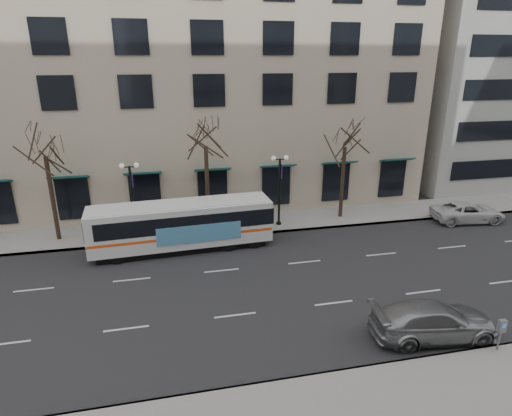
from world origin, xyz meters
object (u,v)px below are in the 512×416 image
object	(u,v)px
lamp_post_right	(279,187)
city_bus	(183,224)
silver_car	(434,321)
tree_far_left	(43,141)
white_pickup	(468,212)
lamp_post_left	(132,197)
pay_station	(502,328)
tree_far_right	(346,134)
tree_far_mid	(205,132)

from	to	relation	value
lamp_post_right	city_bus	world-z (taller)	lamp_post_right
silver_car	lamp_post_right	bearing A→B (deg)	18.51
tree_far_left	white_pickup	xyz separation A→B (m)	(29.01, -2.60, -5.97)
lamp_post_left	lamp_post_right	distance (m)	10.00
silver_car	white_pickup	world-z (taller)	silver_car
tree_far_left	lamp_post_right	world-z (taller)	tree_far_left
tree_far_left	city_bus	bearing A→B (deg)	-20.36
lamp_post_right	city_bus	xyz separation A→B (m)	(-6.93, -2.40, -1.27)
lamp_post_right	silver_car	xyz separation A→B (m)	(3.17, -13.94, -2.15)
white_pickup	silver_car	bearing A→B (deg)	144.54
city_bus	pay_station	bearing A→B (deg)	-50.37
tree_far_right	lamp_post_right	bearing A→B (deg)	-173.15
lamp_post_left	white_pickup	xyz separation A→B (m)	(24.00, -2.00, -2.22)
silver_car	tree_far_mid	bearing A→B (deg)	35.06
tree_far_mid	white_pickup	bearing A→B (deg)	-7.79
city_bus	tree_far_left	bearing A→B (deg)	156.56
tree_far_left	tree_far_right	world-z (taller)	tree_far_left
lamp_post_left	silver_car	size ratio (longest dim) A/B	0.95
tree_far_mid	lamp_post_left	xyz separation A→B (m)	(-4.99, -0.60, -3.96)
tree_far_left	lamp_post_right	xyz separation A→B (m)	(15.01, -0.60, -3.75)
tree_far_left	pay_station	distance (m)	26.40
tree_far_right	white_pickup	size ratio (longest dim) A/B	1.54
white_pickup	tree_far_left	bearing A→B (deg)	91.63
tree_far_mid	lamp_post_left	size ratio (longest dim) A/B	1.64
lamp_post_right	pay_station	size ratio (longest dim) A/B	3.65
tree_far_right	city_bus	distance (m)	13.17
pay_station	lamp_post_right	bearing A→B (deg)	111.72
tree_far_right	lamp_post_left	size ratio (longest dim) A/B	1.55
tree_far_left	tree_far_right	xyz separation A→B (m)	(20.00, 0.00, -0.28)
tree_far_left	silver_car	size ratio (longest dim) A/B	1.52
tree_far_right	city_bus	bearing A→B (deg)	-165.88
city_bus	white_pickup	size ratio (longest dim) A/B	2.18
white_pickup	tree_far_right	bearing A→B (deg)	80.65
tree_far_left	white_pickup	distance (m)	29.73
tree_far_left	tree_far_right	bearing A→B (deg)	0.00
tree_far_right	lamp_post_right	xyz separation A→B (m)	(-4.99, -0.60, -3.48)
tree_far_mid	pay_station	world-z (taller)	tree_far_mid
tree_far_mid	silver_car	xyz separation A→B (m)	(8.17, -14.54, -6.11)
lamp_post_right	tree_far_right	bearing A→B (deg)	6.85
lamp_post_right	white_pickup	xyz separation A→B (m)	(14.00, -2.00, -2.22)
tree_far_mid	tree_far_left	bearing A→B (deg)	-180.00
white_pickup	lamp_post_right	bearing A→B (deg)	88.62
tree_far_left	city_bus	distance (m)	9.98
lamp_post_right	silver_car	distance (m)	14.46
tree_far_right	white_pickup	bearing A→B (deg)	-16.10
tree_far_right	pay_station	world-z (taller)	tree_far_right
white_pickup	lamp_post_left	bearing A→B (deg)	91.99
tree_far_mid	white_pickup	size ratio (longest dim) A/B	1.63
tree_far_right	lamp_post_right	world-z (taller)	tree_far_right
tree_far_left	tree_far_mid	bearing A→B (deg)	0.00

